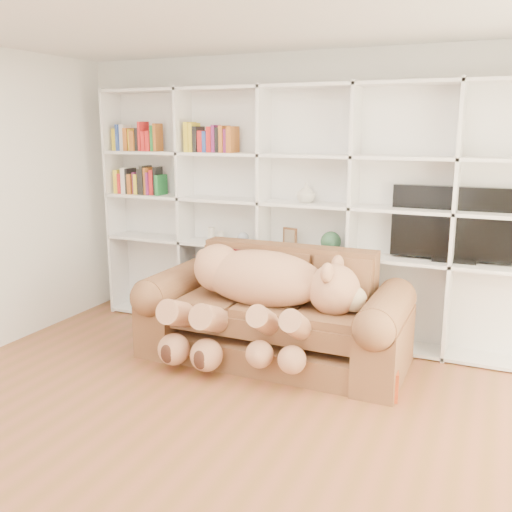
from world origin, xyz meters
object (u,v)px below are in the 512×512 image
at_px(teddy_bear, 259,291).
at_px(gift_box, 379,381).
at_px(tv, 457,225).
at_px(sofa, 275,319).

relative_size(teddy_bear, gift_box, 5.81).
xyz_separation_m(gift_box, tv, (0.40, 1.04, 1.07)).
height_order(sofa, tv, tv).
height_order(sofa, teddy_bear, teddy_bear).
xyz_separation_m(teddy_bear, gift_box, (1.07, -0.15, -0.55)).
bearing_deg(tv, gift_box, -111.10).
distance_m(teddy_bear, tv, 1.80).
bearing_deg(gift_box, teddy_bear, 171.89).
bearing_deg(gift_box, sofa, 160.97).
bearing_deg(gift_box, tv, 68.90).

